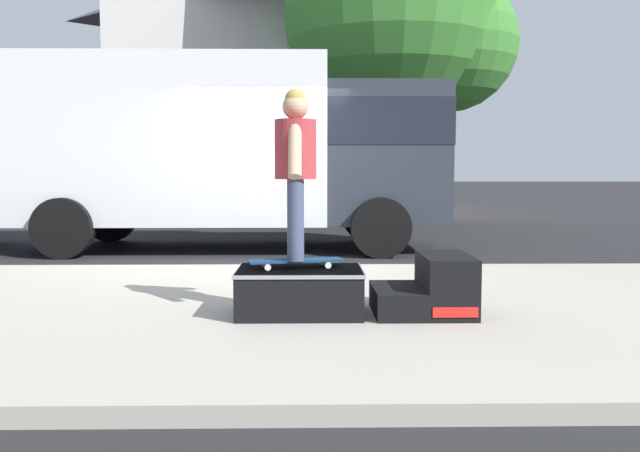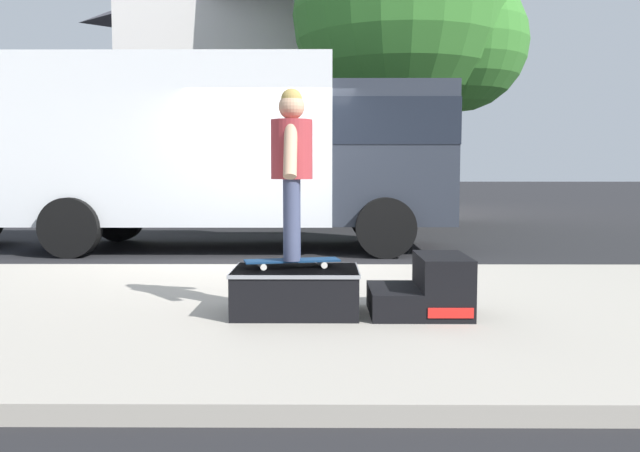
{
  "view_description": "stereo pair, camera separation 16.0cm",
  "coord_description": "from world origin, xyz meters",
  "views": [
    {
      "loc": [
        0.63,
        -8.73,
        1.29
      ],
      "look_at": [
        0.75,
        -2.04,
        0.73
      ],
      "focal_mm": 37.14,
      "sensor_mm": 36.0,
      "label": 1
    },
    {
      "loc": [
        0.79,
        -8.73,
        1.29
      ],
      "look_at": [
        0.75,
        -2.04,
        0.73
      ],
      "focal_mm": 37.14,
      "sensor_mm": 36.0,
      "label": 2
    }
  ],
  "objects": [
    {
      "name": "ground_plane",
      "position": [
        0.0,
        0.0,
        0.0
      ],
      "size": [
        140.0,
        140.0,
        0.0
      ],
      "primitive_type": "plane",
      "color": "black"
    },
    {
      "name": "sidewalk_slab",
      "position": [
        0.0,
        -3.0,
        0.06
      ],
      "size": [
        50.0,
        5.0,
        0.12
      ],
      "primitive_type": "cube",
      "color": "#A8A093",
      "rests_on": "ground"
    },
    {
      "name": "skate_box",
      "position": [
        0.56,
        -3.38,
        0.32
      ],
      "size": [
        1.03,
        0.72,
        0.37
      ],
      "color": "black",
      "rests_on": "sidewalk_slab"
    },
    {
      "name": "kicker_ramp",
      "position": [
        1.64,
        -3.38,
        0.32
      ],
      "size": [
        0.8,
        0.74,
        0.48
      ],
      "color": "black",
      "rests_on": "sidewalk_slab"
    },
    {
      "name": "skateboard",
      "position": [
        0.53,
        -3.33,
        0.55
      ],
      "size": [
        0.8,
        0.37,
        0.07
      ],
      "color": "navy",
      "rests_on": "skate_box"
    },
    {
      "name": "skater_kid",
      "position": [
        0.53,
        -3.33,
        1.38
      ],
      "size": [
        0.34,
        0.72,
        1.39
      ],
      "color": "#3F4766",
      "rests_on": "skateboard"
    },
    {
      "name": "box_truck",
      "position": [
        -0.62,
        2.2,
        1.7
      ],
      "size": [
        6.91,
        2.63,
        3.05
      ],
      "color": "silver",
      "rests_on": "ground"
    },
    {
      "name": "street_tree_main",
      "position": [
        2.79,
        6.66,
        4.68
      ],
      "size": [
        5.36,
        4.87,
        7.26
      ],
      "color": "brown",
      "rests_on": "ground"
    },
    {
      "name": "house_behind",
      "position": [
        -0.31,
        12.67,
        4.24
      ],
      "size": [
        9.54,
        8.23,
        8.4
      ],
      "color": "silver",
      "rests_on": "ground"
    }
  ]
}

